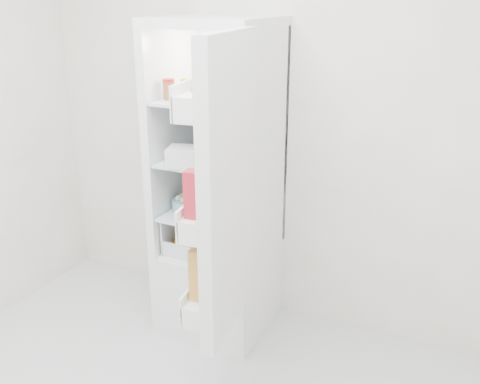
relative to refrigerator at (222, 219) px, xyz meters
The scene contains 19 objects.
room_walls 1.57m from the refrigerator, 80.89° to the right, with size 3.02×3.02×2.61m.
refrigerator is the anchor object (origin of this frame).
shelf_low 0.10m from the refrigerator, 90.00° to the right, with size 0.49×0.53×0.01m, color silver.
shelf_mid 0.39m from the refrigerator, 90.00° to the right, with size 0.49×0.53×0.01m, color silver.
shelf_top 0.72m from the refrigerator, 90.00° to the right, with size 0.49×0.53×0.01m, color silver.
crisper_left 0.15m from the refrigerator, 152.98° to the right, with size 0.23×0.46×0.22m, color silver, non-canonical shape.
crisper_right 0.15m from the refrigerator, 27.02° to the right, with size 0.23×0.46×0.22m, color silver, non-canonical shape.
condiment_jars 0.79m from the refrigerator, 102.57° to the right, with size 0.38×0.16×0.08m.
squeeze_bottle 0.84m from the refrigerator, 14.66° to the left, with size 0.05×0.05×0.18m, color white.
tub_white 0.52m from the refrigerator, 109.72° to the right, with size 0.15×0.15×0.10m, color silver.
tin_red 0.52m from the refrigerator, 50.37° to the right, with size 0.09×0.09×0.06m, color red.
foil_tray 0.43m from the refrigerator, 151.61° to the left, with size 0.15×0.11×0.04m, color silver.
red_cabbage 0.19m from the refrigerator, 32.34° to the left, with size 0.18×0.18×0.18m, color #451A4E.
bell_pepper 0.31m from the refrigerator, 88.83° to the right, with size 0.09×0.09×0.09m, color red.
mushroom_bowl 0.25m from the refrigerator, 138.99° to the right, with size 0.14×0.14×0.07m, color #80B2C0.
salad_bag 0.32m from the refrigerator, 51.30° to the right, with size 0.10×0.10×0.10m, color beige.
citrus_pile 0.18m from the refrigerator, 142.47° to the right, with size 0.20×0.31×0.16m.
veg_pile 0.18m from the refrigerator, 26.82° to the right, with size 0.16×0.30×0.10m.
fridge_door 0.84m from the refrigerator, 61.86° to the right, with size 0.24×0.60×1.30m.
Camera 1 is at (1.14, -1.31, 1.90)m, focal length 40.00 mm.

